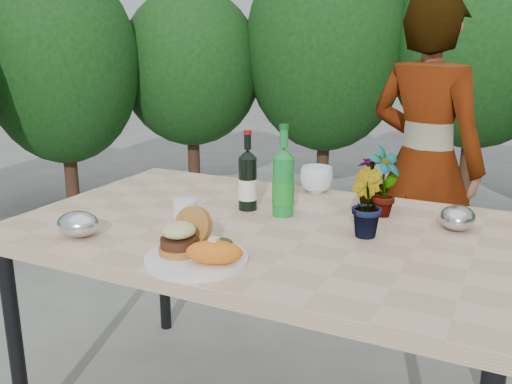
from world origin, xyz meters
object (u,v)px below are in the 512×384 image
at_px(wine_bottle, 248,181).
at_px(person, 424,165).
at_px(patio_table, 267,242).
at_px(dinner_plate, 196,259).

relative_size(wine_bottle, person, 0.18).
distance_m(patio_table, person, 1.09).
bearing_deg(person, dinner_plate, 94.52).
height_order(patio_table, person, person).
bearing_deg(person, patio_table, 92.08).
xyz_separation_m(patio_table, dinner_plate, (-0.04, -0.36, 0.06)).
xyz_separation_m(dinner_plate, person, (0.35, 1.41, 0.01)).
height_order(dinner_plate, wine_bottle, wine_bottle).
distance_m(wine_bottle, person, 1.02).
xyz_separation_m(dinner_plate, wine_bottle, (-0.09, 0.49, 0.10)).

